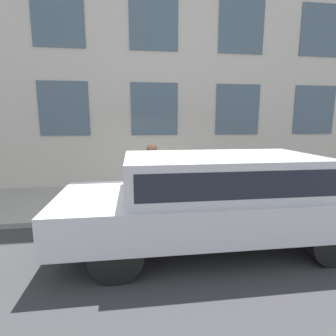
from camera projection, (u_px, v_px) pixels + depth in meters
The scene contains 6 objects.
ground_plane at pixel (167, 221), 5.98m from camera, with size 80.00×80.00×0.00m, color #38383A.
sidewalk at pixel (160, 199), 7.51m from camera, with size 3.16×60.00×0.12m.
building_facade at pixel (153, 21), 8.26m from camera, with size 0.33×40.00×10.75m.
fire_hydrant at pixel (184, 192), 6.38m from camera, with size 0.34×0.46×0.82m.
person at pixel (152, 171), 6.27m from camera, with size 0.39×0.26×1.60m.
parked_truck_silver_near at pixel (216, 193), 4.70m from camera, with size 2.08×5.39×1.66m.
Camera 1 is at (-5.62, 0.72, 2.25)m, focal length 28.00 mm.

